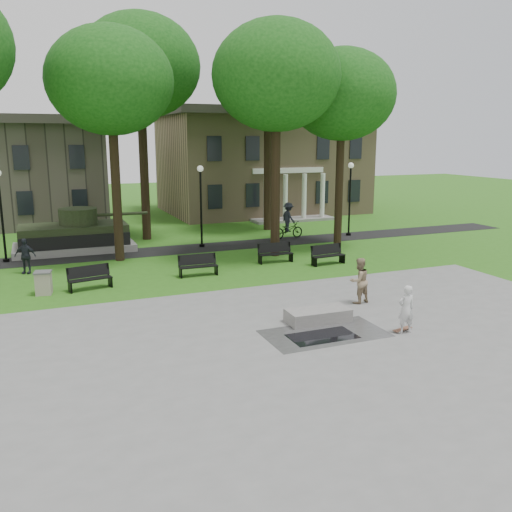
{
  "coord_description": "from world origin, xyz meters",
  "views": [
    {
      "loc": [
        -8.37,
        -17.79,
        6.27
      ],
      "look_at": [
        0.06,
        2.82,
        1.4
      ],
      "focal_mm": 38.0,
      "sensor_mm": 36.0,
      "label": 1
    }
  ],
  "objects_px": {
    "cyclist": "(288,224)",
    "park_bench_0": "(90,277)",
    "concrete_block": "(318,315)",
    "trash_bin": "(44,283)",
    "skateboarder": "(406,309)",
    "friend_watching": "(359,281)"
  },
  "relations": [
    {
      "from": "skateboarder",
      "to": "park_bench_0",
      "type": "height_order",
      "value": "skateboarder"
    },
    {
      "from": "skateboarder",
      "to": "trash_bin",
      "type": "bearing_deg",
      "value": -37.76
    },
    {
      "from": "skateboarder",
      "to": "cyclist",
      "type": "height_order",
      "value": "cyclist"
    },
    {
      "from": "skateboarder",
      "to": "friend_watching",
      "type": "bearing_deg",
      "value": -93.55
    },
    {
      "from": "friend_watching",
      "to": "cyclist",
      "type": "height_order",
      "value": "cyclist"
    },
    {
      "from": "trash_bin",
      "to": "park_bench_0",
      "type": "bearing_deg",
      "value": 2.82
    },
    {
      "from": "skateboarder",
      "to": "friend_watching",
      "type": "relative_size",
      "value": 0.9
    },
    {
      "from": "cyclist",
      "to": "trash_bin",
      "type": "distance_m",
      "value": 16.55
    },
    {
      "from": "concrete_block",
      "to": "friend_watching",
      "type": "relative_size",
      "value": 1.24
    },
    {
      "from": "concrete_block",
      "to": "trash_bin",
      "type": "xyz_separation_m",
      "value": [
        -8.72,
        7.29,
        0.24
      ]
    },
    {
      "from": "cyclist",
      "to": "park_bench_0",
      "type": "bearing_deg",
      "value": 112.98
    },
    {
      "from": "skateboarder",
      "to": "park_bench_0",
      "type": "xyz_separation_m",
      "value": [
        -9.01,
        9.41,
        -0.3
      ]
    },
    {
      "from": "skateboarder",
      "to": "cyclist",
      "type": "distance_m",
      "value": 17.35
    },
    {
      "from": "trash_bin",
      "to": "skateboarder",
      "type": "bearing_deg",
      "value": -40.7
    },
    {
      "from": "concrete_block",
      "to": "park_bench_0",
      "type": "relative_size",
      "value": 1.19
    },
    {
      "from": "concrete_block",
      "to": "cyclist",
      "type": "bearing_deg",
      "value": 68.14
    },
    {
      "from": "friend_watching",
      "to": "trash_bin",
      "type": "distance_m",
      "value": 12.71
    },
    {
      "from": "friend_watching",
      "to": "skateboarder",
      "type": "bearing_deg",
      "value": 73.76
    },
    {
      "from": "concrete_block",
      "to": "trash_bin",
      "type": "height_order",
      "value": "trash_bin"
    },
    {
      "from": "concrete_block",
      "to": "park_bench_0",
      "type": "height_order",
      "value": "park_bench_0"
    },
    {
      "from": "skateboarder",
      "to": "trash_bin",
      "type": "distance_m",
      "value": 14.3
    },
    {
      "from": "friend_watching",
      "to": "trash_bin",
      "type": "xyz_separation_m",
      "value": [
        -11.22,
        5.95,
        -0.42
      ]
    }
  ]
}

